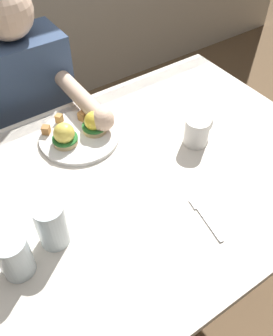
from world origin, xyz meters
name	(u,v)px	position (x,y,z in m)	size (l,w,h in m)	color
ground_plane	(144,281)	(0.00, 0.00, 0.00)	(6.00, 6.00, 0.00)	brown
dining_table	(146,193)	(0.00, 0.00, 0.63)	(1.20, 0.90, 0.74)	silver
eggs_benedict_plate	(79,133)	(-0.10, 0.25, 0.77)	(0.27, 0.27, 0.09)	white
coffee_mug	(197,131)	(0.21, 0.02, 0.79)	(0.11, 0.08, 0.09)	white
fork	(204,216)	(0.03, -0.23, 0.74)	(0.05, 0.16, 0.00)	silver
water_glass_near	(15,258)	(-0.45, -0.09, 0.79)	(0.08, 0.08, 0.12)	silver
water_glass_far	(52,227)	(-0.34, -0.06, 0.80)	(0.08, 0.08, 0.14)	silver
diner_person	(34,111)	(-0.13, 0.60, 0.65)	(0.34, 0.54, 1.14)	#33333D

